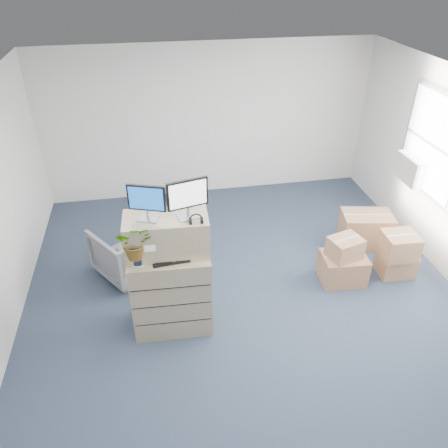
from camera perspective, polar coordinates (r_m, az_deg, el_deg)
The scene contains 17 objects.
ground at distance 5.96m, azimuth 3.41°, elevation -11.43°, with size 7.00×7.00×0.00m, color #263045.
wall_back at distance 8.19m, azimuth -2.07°, elevation 13.19°, with size 6.00×0.02×2.80m, color silver.
ac_unit at distance 7.42m, azimuth 23.30°, elevation 6.62°, with size 0.24×0.60×0.40m, color white.
filing_cabinet_lower at distance 5.47m, azimuth -6.89°, elevation -8.60°, with size 0.95×0.58×1.11m, color tan.
filing_cabinet_upper at distance 5.03m, azimuth -7.50°, elevation -1.41°, with size 0.95×0.48×0.48m, color tan.
monitor_left at distance 4.77m, azimuth -10.07°, elevation 3.01°, with size 0.41×0.23×0.42m.
monitor_right at distance 4.74m, azimuth -4.77°, elevation 3.57°, with size 0.46×0.23×0.46m.
headphones at distance 4.75m, azimuth -3.68°, elevation 0.59°, with size 0.15×0.15×0.02m, color black.
keyboard at distance 5.02m, azimuth -6.83°, elevation -4.60°, with size 0.45×0.19×0.02m, color black.
mouse at distance 5.02m, azimuth -4.06°, elevation -4.38°, with size 0.10×0.06×0.03m, color silver.
water_bottle at distance 5.08m, azimuth -6.58°, elevation -2.21°, with size 0.08×0.08×0.29m, color #9B9FA3.
phone_dock at distance 5.12m, azimuth -7.42°, elevation -3.38°, with size 0.06×0.05×0.13m.
external_drive at distance 5.23m, azimuth -3.69°, elevation -2.37°, with size 0.22×0.16×0.07m, color black.
tissue_box at distance 5.13m, azimuth -3.91°, elevation -2.10°, with size 0.24×0.12×0.09m, color #3C8ACF.
potted_plant at distance 4.90m, azimuth -11.42°, elevation -2.70°, with size 0.42×0.46×0.43m.
office_chair at distance 6.50m, azimuth -12.54°, elevation -3.13°, with size 0.82×0.77×0.85m, color #57585C.
cardboard_boxes at distance 6.92m, azimuth 18.15°, elevation -2.77°, with size 1.48×1.38×0.73m.
Camera 1 is at (-1.11, -4.12, 4.16)m, focal length 35.00 mm.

